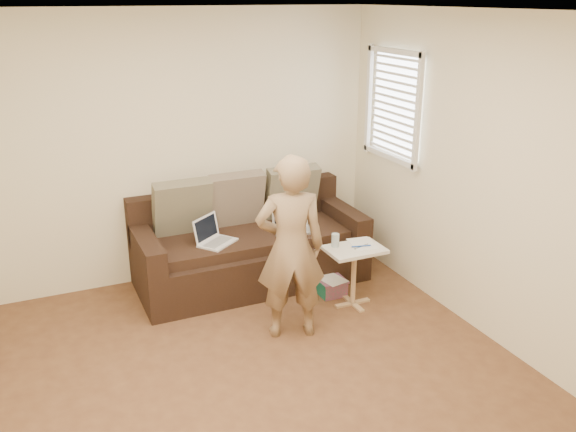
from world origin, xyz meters
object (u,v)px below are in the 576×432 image
Objects in this scene: laptop_white at (218,244)px; striped_box at (331,286)px; sofa at (250,242)px; side_table at (354,276)px; drinking_glass at (335,240)px; laptop_silver at (292,231)px; person at (291,248)px.

striped_box is (0.97, -0.44, -0.44)m from laptop_white.
side_table is (0.68, -0.84, -0.14)m from sofa.
laptop_white is 1.09m from drinking_glass.
laptop_silver is 1.38× the size of striped_box.
laptop_white is at bearing 146.56° from side_table.
side_table is 0.34m from striped_box.
side_table is (0.73, 0.23, -0.50)m from person.
drinking_glass reaches higher than laptop_silver.
drinking_glass is (0.91, -0.60, 0.10)m from laptop_white.
side_table is at bearing -70.77° from laptop_white.
side_table is 2.18× the size of striped_box.
laptop_white reaches higher than striped_box.
laptop_silver is 1.07m from person.
laptop_white is (-0.77, -0.01, 0.00)m from laptop_silver.
sofa is 6.40× the size of laptop_white.
striped_box is at bearing 70.78° from drinking_glass.
laptop_silver reaches higher than side_table.
laptop_silver is 0.80m from side_table.
laptop_silver is (0.39, -0.13, 0.10)m from sofa.
laptop_white is 1.29m from side_table.
laptop_silver is at bearing 112.21° from side_table.
sofa is 0.93m from drinking_glass.
drinking_glass is at bearing 144.90° from side_table.
side_table is (0.29, -0.71, -0.24)m from laptop_silver.
person reaches higher than striped_box.
drinking_glass is (0.59, 0.33, -0.16)m from person.
sofa reaches higher than laptop_silver.
drinking_glass is (-0.14, 0.10, 0.34)m from side_table.
laptop_silver is at bearing -100.17° from person.
side_table is 0.38m from drinking_glass.
drinking_glass reaches higher than striped_box.
striped_box is (0.64, 0.49, -0.70)m from person.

